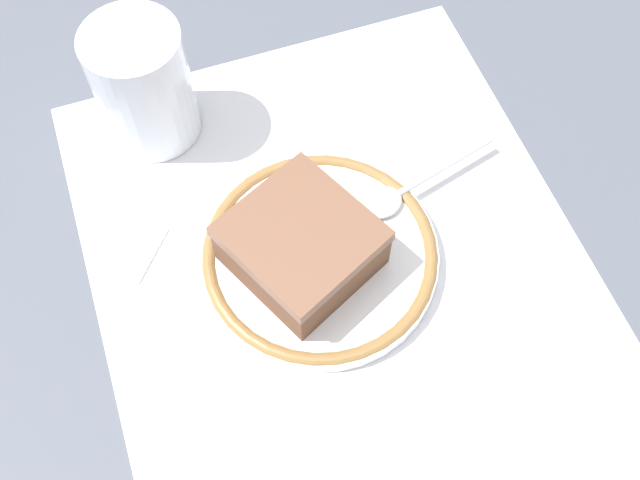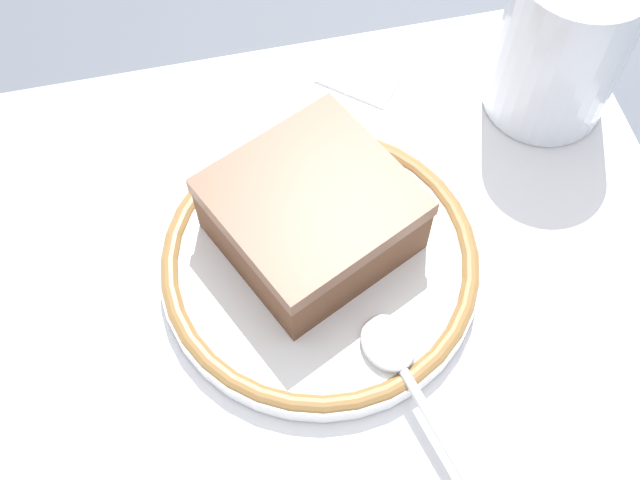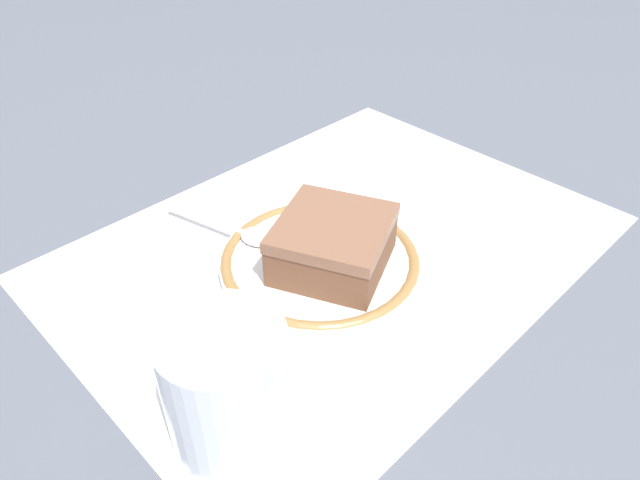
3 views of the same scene
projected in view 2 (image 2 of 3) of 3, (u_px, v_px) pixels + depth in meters
ground_plane at (262, 302)px, 0.44m from camera, size 2.40×2.40×0.00m
placemat at (262, 302)px, 0.44m from camera, size 0.50×0.36×0.00m
plate at (320, 262)px, 0.44m from camera, size 0.18×0.18×0.02m
cake_slice at (312, 215)px, 0.42m from camera, size 0.12×0.12×0.05m
spoon at (403, 369)px, 0.40m from camera, size 0.05×0.13×0.01m
cup at (560, 49)px, 0.46m from camera, size 0.08×0.08×0.10m
napkin at (97, 165)px, 0.48m from camera, size 0.13×0.11×0.00m
sugar_packet at (359, 76)px, 0.51m from camera, size 0.06×0.06×0.01m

